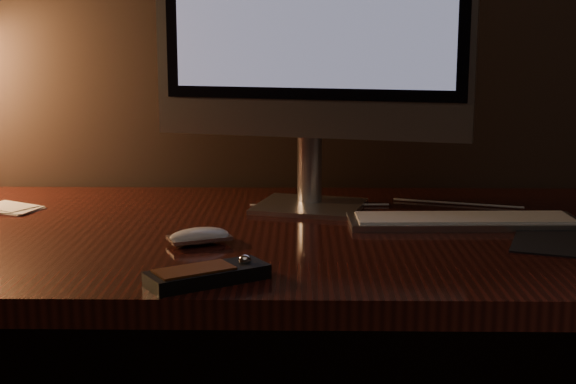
{
  "coord_description": "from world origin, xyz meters",
  "views": [
    {
      "loc": [
        0.08,
        0.53,
        1.08
      ],
      "look_at": [
        0.06,
        1.73,
        0.84
      ],
      "focal_mm": 50.0,
      "sensor_mm": 36.0,
      "label": 1
    }
  ],
  "objects_px": {
    "mouse": "(199,238)",
    "monitor": "(311,10)",
    "desk": "(257,288)",
    "keyboard": "(464,220)",
    "media_remote": "(208,274)"
  },
  "relations": [
    {
      "from": "monitor",
      "to": "media_remote",
      "type": "distance_m",
      "value": 0.6
    },
    {
      "from": "monitor",
      "to": "mouse",
      "type": "xyz_separation_m",
      "value": [
        -0.18,
        -0.26,
        -0.36
      ]
    },
    {
      "from": "desk",
      "to": "keyboard",
      "type": "bearing_deg",
      "value": -5.5
    },
    {
      "from": "monitor",
      "to": "keyboard",
      "type": "distance_m",
      "value": 0.47
    },
    {
      "from": "media_remote",
      "to": "monitor",
      "type": "bearing_deg",
      "value": 41.06
    },
    {
      "from": "mouse",
      "to": "media_remote",
      "type": "bearing_deg",
      "value": -103.23
    },
    {
      "from": "desk",
      "to": "monitor",
      "type": "bearing_deg",
      "value": 42.27
    },
    {
      "from": "keyboard",
      "to": "mouse",
      "type": "xyz_separation_m",
      "value": [
        -0.44,
        -0.14,
        0.0
      ]
    },
    {
      "from": "monitor",
      "to": "media_remote",
      "type": "xyz_separation_m",
      "value": [
        -0.14,
        -0.46,
        -0.36
      ]
    },
    {
      "from": "desk",
      "to": "monitor",
      "type": "xyz_separation_m",
      "value": [
        0.1,
        0.09,
        0.5
      ]
    },
    {
      "from": "keyboard",
      "to": "monitor",
      "type": "bearing_deg",
      "value": 153.64
    },
    {
      "from": "media_remote",
      "to": "desk",
      "type": "bearing_deg",
      "value": 51.19
    },
    {
      "from": "keyboard",
      "to": "desk",
      "type": "bearing_deg",
      "value": 172.67
    },
    {
      "from": "mouse",
      "to": "monitor",
      "type": "bearing_deg",
      "value": 32.49
    },
    {
      "from": "mouse",
      "to": "media_remote",
      "type": "distance_m",
      "value": 0.2
    }
  ]
}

